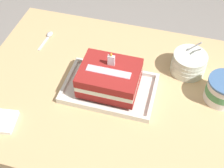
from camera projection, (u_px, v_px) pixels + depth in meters
The scene contains 8 objects.
ground_plane at pixel (114, 167), 1.61m from camera, with size 8.00×8.00×0.00m, color gray.
dining_table at pixel (114, 105), 1.16m from camera, with size 1.05×0.76×0.69m.
foil_tray at pixel (110, 89), 1.07m from camera, with size 0.33×0.21×0.02m.
birthday_cake at pixel (110, 78), 1.02m from camera, with size 0.21×0.17×0.14m.
bowl_stack at pixel (189, 63), 1.11m from camera, with size 0.13×0.13×0.13m.
ice_cream_tub at pixel (223, 90), 1.01m from camera, with size 0.12×0.12×0.10m.
serving_spoon_near_tray at pixel (48, 36), 1.26m from camera, with size 0.03×0.12×0.01m.
napkin_pile at pixel (1, 121), 0.98m from camera, with size 0.11×0.10×0.02m.
Camera 1 is at (0.17, -0.66, 1.53)m, focal length 46.66 mm.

